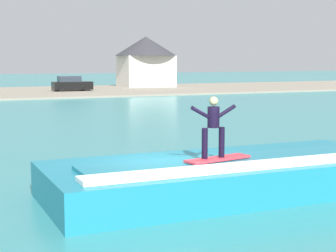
{
  "coord_description": "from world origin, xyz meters",
  "views": [
    {
      "loc": [
        -5.8,
        -13.53,
        3.74
      ],
      "look_at": [
        1.8,
        3.68,
        1.44
      ],
      "focal_mm": 58.46,
      "sensor_mm": 36.0,
      "label": 1
    }
  ],
  "objects_px": {
    "surfer": "(213,124)",
    "house_gabled_white": "(146,58)",
    "surfboard": "(218,159)",
    "wave_crest": "(228,176)",
    "car_far_shore": "(72,84)"
  },
  "relations": [
    {
      "from": "surfboard",
      "to": "surfer",
      "type": "height_order",
      "value": "surfer"
    },
    {
      "from": "car_far_shore",
      "to": "surfer",
      "type": "bearing_deg",
      "value": -99.53
    },
    {
      "from": "car_far_shore",
      "to": "house_gabled_white",
      "type": "relative_size",
      "value": 0.54
    },
    {
      "from": "wave_crest",
      "to": "surfboard",
      "type": "xyz_separation_m",
      "value": [
        -0.57,
        -0.45,
        0.6
      ]
    },
    {
      "from": "car_far_shore",
      "to": "wave_crest",
      "type": "bearing_deg",
      "value": -98.79
    },
    {
      "from": "surfer",
      "to": "wave_crest",
      "type": "bearing_deg",
      "value": 31.38
    },
    {
      "from": "surfboard",
      "to": "surfer",
      "type": "relative_size",
      "value": 1.22
    },
    {
      "from": "house_gabled_white",
      "to": "surfer",
      "type": "bearing_deg",
      "value": -109.75
    },
    {
      "from": "wave_crest",
      "to": "surfer",
      "type": "bearing_deg",
      "value": -148.62
    },
    {
      "from": "wave_crest",
      "to": "car_far_shore",
      "type": "bearing_deg",
      "value": 81.21
    },
    {
      "from": "wave_crest",
      "to": "car_far_shore",
      "type": "xyz_separation_m",
      "value": [
        7.44,
        48.1,
        0.44
      ]
    },
    {
      "from": "house_gabled_white",
      "to": "wave_crest",
      "type": "bearing_deg",
      "value": -109.23
    },
    {
      "from": "wave_crest",
      "to": "house_gabled_white",
      "type": "relative_size",
      "value": 1.25
    },
    {
      "from": "surfer",
      "to": "house_gabled_white",
      "type": "distance_m",
      "value": 57.94
    },
    {
      "from": "house_gabled_white",
      "to": "surfboard",
      "type": "bearing_deg",
      "value": -109.61
    }
  ]
}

